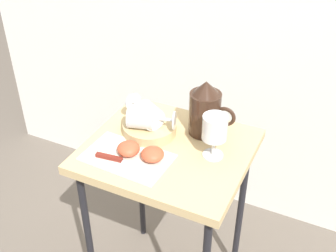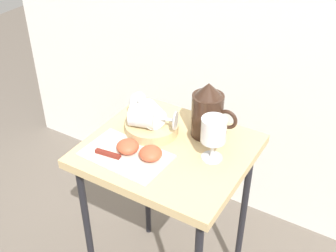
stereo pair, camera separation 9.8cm
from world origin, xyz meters
name	(u,v)px [view 1 (the left image)]	position (x,y,z in m)	size (l,w,h in m)	color
curtain_drape	(233,17)	(0.00, 0.58, 0.91)	(2.40, 0.03, 1.82)	white
table	(168,166)	(0.00, 0.00, 0.60)	(0.50, 0.45, 0.68)	tan
linen_napkin	(127,157)	(-0.09, -0.10, 0.68)	(0.26, 0.16, 0.00)	silver
basket_tray	(150,128)	(-0.09, 0.05, 0.70)	(0.18, 0.18, 0.04)	tan
pitcher	(205,112)	(0.07, 0.13, 0.76)	(0.15, 0.10, 0.19)	#382319
wine_glass_upright	(215,130)	(0.14, 0.02, 0.78)	(0.08, 0.08, 0.14)	silver
wine_glass_tipped_near	(148,114)	(-0.09, 0.04, 0.75)	(0.15, 0.13, 0.08)	silver
wine_glass_tipped_far	(143,117)	(-0.10, 0.02, 0.75)	(0.16, 0.10, 0.08)	silver
apple_half_left	(128,149)	(-0.09, -0.09, 0.70)	(0.07, 0.07, 0.04)	#C15133
apple_half_right	(153,154)	(-0.01, -0.08, 0.70)	(0.07, 0.07, 0.04)	#C15133
knife	(119,160)	(-0.10, -0.13, 0.69)	(0.21, 0.04, 0.01)	silver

